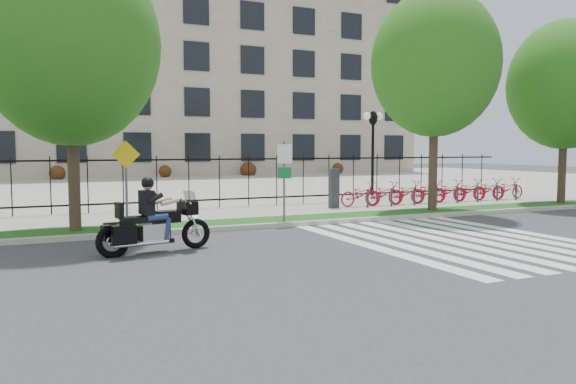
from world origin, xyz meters
name	(u,v)px	position (x,y,z in m)	size (l,w,h in m)	color
ground	(292,254)	(0.00, 0.00, 0.00)	(120.00, 120.00, 0.00)	#323234
curb	(234,228)	(0.00, 4.10, 0.07)	(60.00, 0.20, 0.15)	#A9A89F
grass_verge	(224,224)	(0.00, 4.95, 0.07)	(60.00, 1.50, 0.15)	#185114
sidewalk	(202,216)	(0.00, 7.45, 0.07)	(60.00, 3.50, 0.15)	gray
plaza	(125,186)	(0.00, 25.00, 0.05)	(80.00, 34.00, 0.10)	gray
crosswalk_stripes	(457,240)	(4.83, 0.00, 0.01)	(5.70, 8.00, 0.01)	silver
iron_fence	(189,182)	(0.00, 9.20, 1.15)	(30.00, 0.06, 2.00)	black
office_building	(91,68)	(0.00, 44.92, 9.97)	(60.00, 21.90, 20.15)	gray
lamp_post_right	(373,132)	(10.00, 12.00, 3.21)	(1.06, 0.70, 4.25)	black
street_tree_1	(70,44)	(-4.32, 4.95, 5.24)	(4.82, 4.82, 7.87)	#31221B
street_tree_2	(435,64)	(8.00, 4.95, 5.47)	(4.61, 4.61, 7.98)	#31221B
street_tree_3	(565,85)	(14.72, 4.95, 5.02)	(4.61, 4.61, 7.54)	#31221B
bike_share_station	(438,191)	(10.10, 7.20, 0.62)	(9.97, 0.85, 1.50)	#2D2D33
sign_pole_regulatory	(284,170)	(1.87, 4.58, 1.74)	(0.50, 0.09, 2.50)	#59595B
sign_pole_warning	(126,173)	(-2.98, 4.58, 1.74)	(0.78, 0.09, 2.49)	#59595B
motorcycle_rider	(155,222)	(-2.82, 1.50, 0.71)	(2.75, 1.03, 2.13)	black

